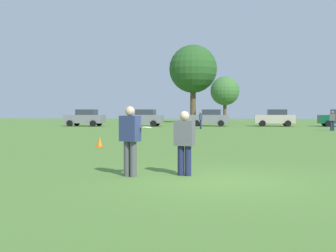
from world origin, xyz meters
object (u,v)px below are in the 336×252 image
frisbee (146,127)px  bystander_far_jogger (332,120)px  traffic_cone (100,142)px  parked_car_center (210,118)px  player_defender (184,140)px  player_thrower (130,137)px  parked_car_mid_right (275,118)px  parked_car_near_left (85,118)px  bystander_sideline_watcher (201,119)px  parked_car_mid_left (144,118)px

frisbee → bystander_far_jogger: bystander_far_jogger is taller
traffic_cone → parked_car_center: parked_car_center is taller
frisbee → bystander_far_jogger: 27.59m
player_defender → bystander_far_jogger: bearing=67.0°
player_thrower → player_defender: (1.27, 0.30, -0.07)m
player_thrower → frisbee: (0.38, 0.02, 0.23)m
player_defender → parked_car_mid_right: parked_car_mid_right is taller
frisbee → parked_car_center: 35.25m
parked_car_near_left → bystander_far_jogger: 25.03m
bystander_far_jogger → traffic_cone: bearing=-130.5°
player_thrower → parked_car_center: size_ratio=0.39×
traffic_cone → bystander_sideline_watcher: size_ratio=0.30×
parked_car_mid_right → bystander_far_jogger: size_ratio=2.65×
player_defender → frisbee: 0.98m
player_defender → frisbee: size_ratio=5.77×
player_thrower → parked_car_mid_right: bearing=76.1°
parked_car_near_left → parked_car_mid_right: (20.52, 1.90, 0.00)m
traffic_cone → player_defender: bearing=-60.8°
frisbee → parked_car_mid_left: parked_car_mid_left is taller
traffic_cone → parked_car_near_left: bearing=109.0°
traffic_cone → bystander_far_jogger: bystander_far_jogger is taller
parked_car_center → player_thrower: bearing=-92.8°
parked_car_mid_right → parked_car_near_left: bearing=-174.7°
frisbee → traffic_cone: bearing=113.0°
player_defender → parked_car_mid_right: size_ratio=0.36×
parked_car_near_left → parked_car_center: same height
player_defender → player_thrower: bearing=-166.8°
parked_car_near_left → frisbee: bearing=-70.1°
frisbee → traffic_cone: frisbee is taller
player_thrower → bystander_far_jogger: size_ratio=1.03×
player_thrower → player_defender: size_ratio=1.07×
frisbee → bystander_sideline_watcher: bearing=88.8°
frisbee → traffic_cone: size_ratio=0.56×
parked_car_center → bystander_far_jogger: bearing=-45.1°
bystander_sideline_watcher → player_defender: bearing=-89.3°
player_thrower → parked_car_near_left: (-11.77, 33.55, -0.02)m
parked_car_near_left → traffic_cone: bearing=-71.0°
player_defender → parked_car_mid_right: (7.48, 35.14, 0.05)m
parked_car_mid_left → player_defender: bearing=-78.9°
parked_car_center → bystander_sideline_watcher: bearing=-96.1°
player_defender → parked_car_near_left: bearing=111.4°
player_defender → bystander_sideline_watcher: bearing=90.7°
bystander_far_jogger → parked_car_mid_left: bearing=152.3°
traffic_cone → bystander_far_jogger: (14.75, 17.27, 0.69)m
player_thrower → parked_car_mid_left: 34.58m
traffic_cone → player_thrower: bearing=-69.4°
player_defender → traffic_cone: size_ratio=3.26×
player_thrower → parked_car_mid_right: (8.75, 35.44, -0.02)m
parked_car_mid_left → bystander_sideline_watcher: size_ratio=2.71×
player_defender → parked_car_center: 34.95m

